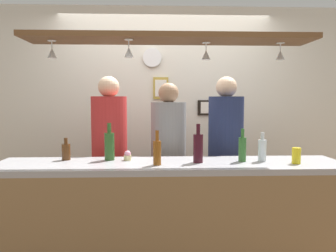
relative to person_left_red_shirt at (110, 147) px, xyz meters
The scene contains 21 objects.
back_wall 1.02m from the person_left_red_shirt, 55.42° to the left, with size 4.40×0.06×2.60m, color silver.
bar_counter 1.03m from the person_left_red_shirt, 54.97° to the right, with size 2.70×0.55×1.01m.
overhead_glass_rack 1.23m from the person_left_red_shirt, 46.68° to the right, with size 2.20×0.36×0.04m, color brown.
hanging_wineglass_far_left 1.06m from the person_left_red_shirt, 119.49° to the right, with size 0.07×0.07×0.13m.
hanging_wineglass_left 1.08m from the person_left_red_shirt, 69.47° to the right, with size 0.07×0.07×0.13m.
hanging_wineglass_center_left 1.29m from the person_left_red_shirt, 33.37° to the right, with size 0.07×0.07×0.13m.
hanging_wineglass_center 1.74m from the person_left_red_shirt, 21.54° to the right, with size 0.07×0.07×0.13m.
person_left_red_shirt is the anchor object (origin of this frame).
person_middle_grey_shirt 0.57m from the person_left_red_shirt, ahead, with size 0.34×0.34×1.66m.
person_right_navy_shirt 1.13m from the person_left_red_shirt, ahead, with size 0.34×0.34×1.72m.
bottle_soda_clear 1.43m from the person_left_red_shirt, 25.48° to the right, with size 0.06×0.06×0.23m.
bottle_wine_dark_red 1.01m from the person_left_red_shirt, 39.74° to the right, with size 0.08×0.08×0.30m.
bottle_beer_brown_stubby 0.57m from the person_left_red_shirt, 119.41° to the right, with size 0.07×0.07×0.18m.
bottle_champagne_green 0.52m from the person_left_red_shirt, 81.96° to the right, with size 0.08×0.08×0.30m.
bottle_beer_green_import 1.29m from the person_left_red_shirt, 28.54° to the right, with size 0.06×0.06×0.26m.
bottle_beer_amber_tall 0.86m from the person_left_red_shirt, 58.00° to the right, with size 0.06×0.06×0.26m.
drink_can 1.68m from the person_left_red_shirt, 25.35° to the right, with size 0.07×0.07×0.12m, color yellow.
cupcake 0.57m from the person_left_red_shirt, 67.49° to the right, with size 0.06×0.06×0.08m.
picture_frame_crest 1.10m from the person_left_red_shirt, 56.39° to the left, with size 0.18×0.02×0.26m.
picture_frame_lower_pair 1.39m from the person_left_red_shirt, 34.74° to the left, with size 0.30×0.02×0.18m.
wall_clock 1.29m from the person_left_red_shirt, 61.78° to the left, with size 0.22×0.22×0.03m, color white.
Camera 1 is at (-0.11, -2.80, 1.49)m, focal length 34.35 mm.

